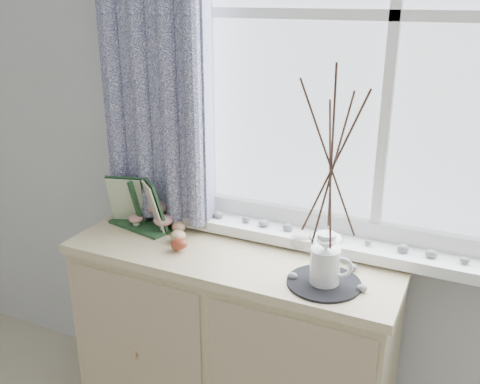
{
  "coord_description": "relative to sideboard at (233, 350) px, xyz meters",
  "views": [
    {
      "loc": [
        0.6,
        0.22,
        1.72
      ],
      "look_at": [
        -0.1,
        1.7,
        1.1
      ],
      "focal_mm": 40.0,
      "sensor_mm": 36.0,
      "label": 1
    }
  ],
  "objects": [
    {
      "name": "sideboard_pebbles",
      "position": [
        0.33,
        0.01,
        0.44
      ],
      "size": [
        0.33,
        0.23,
        0.02
      ],
      "color": "gray",
      "rests_on": "sideboard"
    },
    {
      "name": "wooden_eggs",
      "position": [
        -0.21,
        -0.01,
        0.45
      ],
      "size": [
        0.13,
        0.17,
        0.07
      ],
      "color": "tan",
      "rests_on": "sideboard"
    },
    {
      "name": "botanical_book",
      "position": [
        -0.42,
        0.01,
        0.53
      ],
      "size": [
        0.32,
        0.19,
        0.21
      ],
      "primitive_type": null,
      "rotation": [
        0.0,
        0.0,
        -0.21
      ],
      "color": "#1D3C21",
      "rests_on": "sideboard"
    },
    {
      "name": "twig_pitcher",
      "position": [
        0.36,
        -0.08,
        0.83
      ],
      "size": [
        0.33,
        0.33,
        0.71
      ],
      "rotation": [
        0.0,
        0.0,
        0.38
      ],
      "color": "white",
      "rests_on": "crocheted_doily"
    },
    {
      "name": "songbird_figurine",
      "position": [
        0.22,
        0.11,
        0.46
      ],
      "size": [
        0.14,
        0.08,
        0.07
      ],
      "primitive_type": null,
      "rotation": [
        0.0,
        0.0,
        0.16
      ],
      "color": "silver",
      "rests_on": "sideboard"
    },
    {
      "name": "toadstool_cluster",
      "position": [
        -0.37,
        0.08,
        0.48
      ],
      "size": [
        0.19,
        0.16,
        0.1
      ],
      "color": "white",
      "rests_on": "sideboard"
    },
    {
      "name": "crocheted_doily",
      "position": [
        0.36,
        -0.08,
        0.43
      ],
      "size": [
        0.24,
        0.24,
        0.01
      ],
      "primitive_type": "cylinder",
      "color": "black",
      "rests_on": "sideboard"
    },
    {
      "name": "sideboard",
      "position": [
        0.0,
        0.0,
        0.0
      ],
      "size": [
        1.2,
        0.45,
        0.85
      ],
      "color": "beige",
      "rests_on": "ground"
    }
  ]
}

